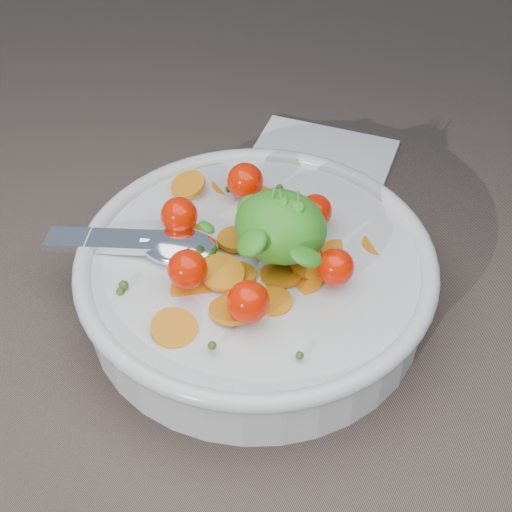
% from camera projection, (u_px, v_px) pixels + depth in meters
% --- Properties ---
extents(ground, '(6.00, 6.00, 0.00)m').
position_uv_depth(ground, '(233.00, 301.00, 0.65)').
color(ground, brown).
rests_on(ground, ground).
extents(bowl, '(0.31, 0.28, 0.12)m').
position_uv_depth(bowl, '(256.00, 276.00, 0.62)').
color(bowl, silver).
rests_on(bowl, ground).
extents(napkin, '(0.15, 0.14, 0.01)m').
position_uv_depth(napkin, '(319.00, 163.00, 0.78)').
color(napkin, white).
rests_on(napkin, ground).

